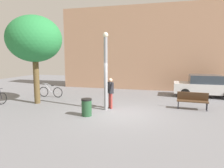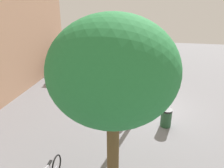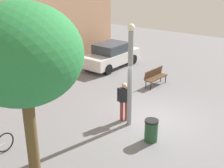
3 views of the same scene
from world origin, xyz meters
The scene contains 8 objects.
ground_plane centered at (0.00, 0.00, 0.00)m, with size 36.00×36.00×0.00m, color slate.
building_facade centered at (0.00, 8.60, 3.53)m, with size 14.22×2.00×7.07m, color tan.
lamppost centered at (-0.97, 0.51, 2.18)m, with size 0.28×0.28×4.09m.
person_by_lamppost centered at (-0.82, 0.87, 0.97)m, with size 0.54×0.61×1.67m.
park_bench centered at (3.53, 1.86, 0.55)m, with size 1.63×0.59×0.92m.
plaza_tree centered at (-5.46, 0.88, 3.84)m, with size 3.19×3.19×5.22m.
parked_car_white centered at (4.75, 5.77, 0.77)m, with size 4.22×1.85×1.55m.
trash_bin centered at (-1.53, -0.83, 0.43)m, with size 0.51×0.51×0.85m.
Camera 3 is at (-9.93, -5.39, 5.87)m, focal length 47.40 mm.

